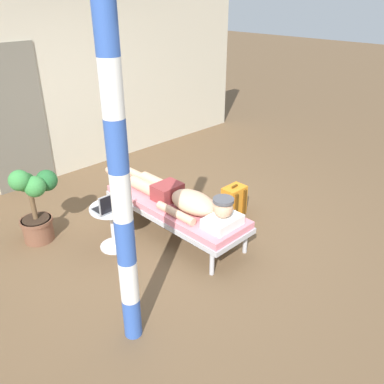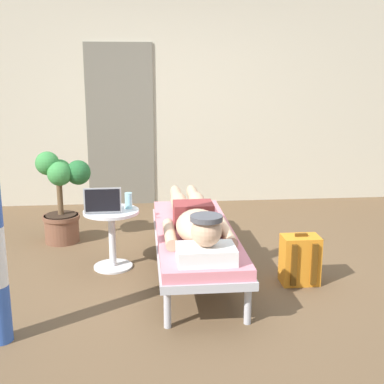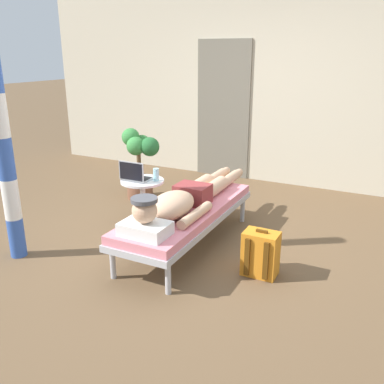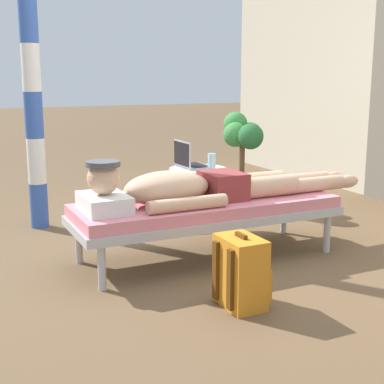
{
  "view_description": "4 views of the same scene",
  "coord_description": "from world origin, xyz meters",
  "px_view_note": "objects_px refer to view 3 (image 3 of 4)",
  "views": [
    {
      "loc": [
        -2.8,
        -3.11,
        2.67
      ],
      "look_at": [
        0.14,
        -0.16,
        0.54
      ],
      "focal_mm": 37.47,
      "sensor_mm": 36.0,
      "label": 1
    },
    {
      "loc": [
        -0.44,
        -4.01,
        1.68
      ],
      "look_at": [
        -0.03,
        0.18,
        0.68
      ],
      "focal_mm": 47.33,
      "sensor_mm": 36.0,
      "label": 2
    },
    {
      "loc": [
        1.76,
        -3.44,
        1.87
      ],
      "look_at": [
        0.01,
        0.01,
        0.56
      ],
      "focal_mm": 39.2,
      "sensor_mm": 36.0,
      "label": 3
    },
    {
      "loc": [
        3.32,
        -1.77,
        1.28
      ],
      "look_at": [
        0.01,
        -0.17,
        0.5
      ],
      "focal_mm": 51.54,
      "sensor_mm": 36.0,
      "label": 4
    }
  ],
  "objects_px": {
    "side_table": "(143,194)",
    "drink_glass": "(156,175)",
    "laptop": "(135,175)",
    "person_reclining": "(183,199)",
    "backpack": "(261,254)",
    "lounge_chair": "(187,214)",
    "potted_plant": "(140,162)"
  },
  "relations": [
    {
      "from": "side_table",
      "to": "drink_glass",
      "type": "xyz_separation_m",
      "value": [
        0.15,
        0.05,
        0.24
      ]
    },
    {
      "from": "side_table",
      "to": "laptop",
      "type": "xyz_separation_m",
      "value": [
        -0.06,
        -0.05,
        0.23
      ]
    },
    {
      "from": "person_reclining",
      "to": "drink_glass",
      "type": "xyz_separation_m",
      "value": [
        -0.55,
        0.4,
        0.07
      ]
    },
    {
      "from": "side_table",
      "to": "backpack",
      "type": "relative_size",
      "value": 1.23
    },
    {
      "from": "lounge_chair",
      "to": "person_reclining",
      "type": "bearing_deg",
      "value": -90.0
    },
    {
      "from": "lounge_chair",
      "to": "laptop",
      "type": "relative_size",
      "value": 6.15
    },
    {
      "from": "person_reclining",
      "to": "backpack",
      "type": "distance_m",
      "value": 0.91
    },
    {
      "from": "potted_plant",
      "to": "lounge_chair",
      "type": "bearing_deg",
      "value": -39.7
    },
    {
      "from": "lounge_chair",
      "to": "side_table",
      "type": "xyz_separation_m",
      "value": [
        -0.7,
        0.27,
        0.01
      ]
    },
    {
      "from": "lounge_chair",
      "to": "person_reclining",
      "type": "xyz_separation_m",
      "value": [
        -0.0,
        -0.07,
        0.17
      ]
    },
    {
      "from": "laptop",
      "to": "backpack",
      "type": "bearing_deg",
      "value": -15.31
    },
    {
      "from": "potted_plant",
      "to": "backpack",
      "type": "bearing_deg",
      "value": -30.85
    },
    {
      "from": "person_reclining",
      "to": "backpack",
      "type": "xyz_separation_m",
      "value": [
        0.84,
        -0.14,
        -0.32
      ]
    },
    {
      "from": "person_reclining",
      "to": "potted_plant",
      "type": "height_order",
      "value": "potted_plant"
    },
    {
      "from": "drink_glass",
      "to": "backpack",
      "type": "bearing_deg",
      "value": -21.24
    },
    {
      "from": "backpack",
      "to": "potted_plant",
      "type": "distance_m",
      "value": 2.42
    },
    {
      "from": "person_reclining",
      "to": "laptop",
      "type": "relative_size",
      "value": 7.0
    },
    {
      "from": "side_table",
      "to": "potted_plant",
      "type": "relative_size",
      "value": 0.56
    },
    {
      "from": "lounge_chair",
      "to": "potted_plant",
      "type": "distance_m",
      "value": 1.6
    },
    {
      "from": "backpack",
      "to": "potted_plant",
      "type": "bearing_deg",
      "value": 149.15
    },
    {
      "from": "side_table",
      "to": "backpack",
      "type": "distance_m",
      "value": 1.61
    },
    {
      "from": "lounge_chair",
      "to": "drink_glass",
      "type": "xyz_separation_m",
      "value": [
        -0.55,
        0.32,
        0.25
      ]
    },
    {
      "from": "side_table",
      "to": "potted_plant",
      "type": "distance_m",
      "value": 0.92
    },
    {
      "from": "drink_glass",
      "to": "side_table",
      "type": "bearing_deg",
      "value": -161.61
    },
    {
      "from": "lounge_chair",
      "to": "backpack",
      "type": "relative_size",
      "value": 4.5
    },
    {
      "from": "drink_glass",
      "to": "person_reclining",
      "type": "bearing_deg",
      "value": -35.98
    },
    {
      "from": "backpack",
      "to": "drink_glass",
      "type": "bearing_deg",
      "value": 158.76
    },
    {
      "from": "drink_glass",
      "to": "potted_plant",
      "type": "relative_size",
      "value": 0.15
    },
    {
      "from": "backpack",
      "to": "potted_plant",
      "type": "relative_size",
      "value": 0.46
    },
    {
      "from": "person_reclining",
      "to": "potted_plant",
      "type": "distance_m",
      "value": 1.64
    },
    {
      "from": "laptop",
      "to": "side_table",
      "type": "bearing_deg",
      "value": 40.52
    },
    {
      "from": "side_table",
      "to": "laptop",
      "type": "bearing_deg",
      "value": -139.48
    }
  ]
}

